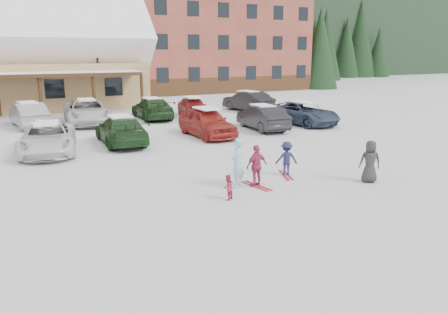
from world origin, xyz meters
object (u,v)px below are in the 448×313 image
bystander_dark (370,162)px  parked_car_2 (48,138)px  toddler_red (228,187)px  parked_car_9 (29,115)px  parked_car_11 (152,108)px  child_magenta (257,166)px  adult_skier (238,163)px  alpine_hotel (183,16)px  parked_car_3 (121,130)px  parked_car_6 (303,113)px  parked_car_10 (87,112)px  lamp_post (98,68)px  parked_car_4 (207,122)px  parked_car_12 (193,107)px  parked_car_5 (262,117)px  child_navy (286,159)px  parked_car_13 (248,101)px

bystander_dark → parked_car_2: 13.82m
toddler_red → parked_car_9: parked_car_9 is taller
parked_car_11 → child_magenta: bearing=86.3°
adult_skier → parked_car_11: size_ratio=0.35×
parked_car_2 → child_magenta: bearing=-47.0°
alpine_hotel → parked_car_9: (-18.97, -20.81, -7.88)m
parked_car_3 → parked_car_6: bearing=-173.8°
parked_car_9 → parked_car_10: bearing=165.3°
lamp_post → parked_car_4: bearing=-81.2°
parked_car_12 → bystander_dark: bearing=-83.4°
alpine_hotel → toddler_red: 41.97m
adult_skier → parked_car_11: bearing=-137.9°
alpine_hotel → parked_car_9: size_ratio=6.89×
lamp_post → parked_car_10: bearing=-107.6°
alpine_hotel → parked_car_5: 30.13m
parked_car_3 → child_magenta: bearing=106.3°
parked_car_4 → parked_car_6: 7.24m
alpine_hotel → parked_car_10: (-15.59, -21.31, -7.85)m
child_navy → parked_car_13: bearing=-94.9°
toddler_red → lamp_post: bearing=-124.7°
parked_car_4 → parked_car_13: bearing=46.7°
lamp_post → parked_car_9: size_ratio=1.24×
parked_car_5 → parked_car_11: bearing=-52.4°
parked_car_12 → parked_car_9: bearing=-174.7°
bystander_dark → parked_car_9: (-9.66, 18.30, 0.01)m
toddler_red → parked_car_12: bearing=-141.5°
parked_car_2 → parked_car_12: size_ratio=1.22×
adult_skier → bystander_dark: size_ratio=1.15×
parked_car_3 → parked_car_11: (4.11, 7.36, 0.02)m
bystander_dark → alpine_hotel: bearing=-73.4°
parked_car_13 → alpine_hotel: bearing=-107.7°
toddler_red → child_navy: bearing=172.8°
parked_car_4 → lamp_post: bearing=98.2°
parked_car_5 → adult_skier: bearing=59.2°
parked_car_5 → bystander_dark: bearing=83.0°
toddler_red → parked_car_2: bearing=-97.3°
parked_car_11 → parked_car_6: bearing=142.2°
adult_skier → parked_car_4: (3.06, 8.81, -0.09)m
child_magenta → parked_car_12: child_magenta is taller
child_magenta → adult_skier: bearing=-25.4°
parked_car_13 → lamp_post: bearing=-46.0°
parked_car_5 → parked_car_10: size_ratio=0.78×
parked_car_3 → adult_skier: bearing=102.7°
parked_car_6 → bystander_dark: bearing=-124.4°
child_magenta → parked_car_5: 11.32m
child_navy → parked_car_10: 16.29m
parked_car_2 → parked_car_13: bearing=38.0°
child_navy → parked_car_5: bearing=-96.1°
parked_car_3 → parked_car_6: 11.85m
lamp_post → child_magenta: 24.54m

